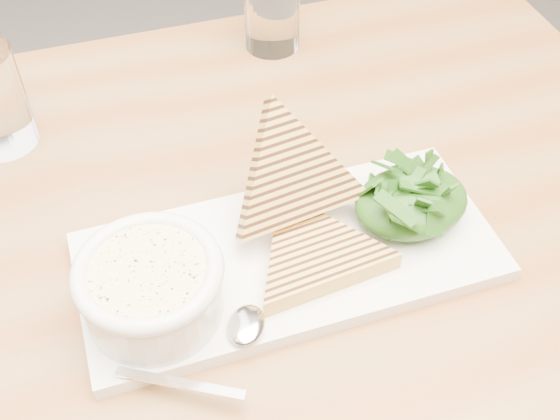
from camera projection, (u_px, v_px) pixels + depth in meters
name	position (u px, v px, depth m)	size (l,w,h in m)	color
table_top	(173.00, 261.00, 0.67)	(1.10, 0.73, 0.04)	olive
table_leg_br	(405.00, 184.00, 1.28)	(0.06, 0.06, 0.73)	olive
platter	(289.00, 256.00, 0.64)	(0.38, 0.17, 0.02)	white
soup_bowl	(153.00, 293.00, 0.57)	(0.11, 0.11, 0.05)	white
soup	(148.00, 272.00, 0.55)	(0.10, 0.10, 0.01)	beige
bowl_rim	(148.00, 271.00, 0.55)	(0.12, 0.12, 0.01)	white
sandwich_flat	(315.00, 254.00, 0.62)	(0.15, 0.15, 0.02)	gold
sandwich_lean	(293.00, 177.00, 0.63)	(0.15, 0.15, 0.08)	gold
salad_base	(411.00, 202.00, 0.65)	(0.11, 0.09, 0.04)	#124811
arugula_pile	(412.00, 197.00, 0.64)	(0.11, 0.10, 0.05)	#2C4D13
spoon_bowl	(246.00, 325.00, 0.57)	(0.03, 0.04, 0.01)	silver
spoon_handle	(180.00, 383.00, 0.54)	(0.10, 0.01, 0.00)	silver
glass_far	(272.00, 8.00, 0.84)	(0.07, 0.07, 0.10)	white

